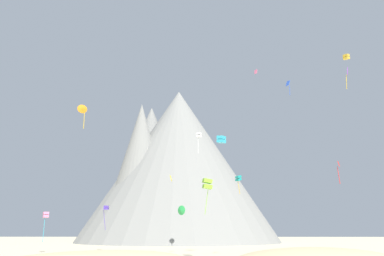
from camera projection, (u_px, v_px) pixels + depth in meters
name	position (u px, v px, depth m)	size (l,w,h in m)	color
rock_massif	(169.00, 167.00, 147.54)	(88.78, 88.78, 48.92)	gray
kite_orange_mid	(83.00, 109.00, 59.38)	(1.43, 1.14, 3.34)	orange
kite_green_low	(181.00, 210.00, 82.74)	(1.56, 1.30, 1.73)	green
kite_red_low	(339.00, 168.00, 59.19)	(0.47, 0.62, 3.02)	red
kite_lime_low	(207.00, 184.00, 68.96)	(1.63, 1.57, 5.35)	#8CD133
kite_gold_high	(346.00, 57.00, 73.31)	(1.18, 1.18, 0.91)	gold
kite_cyan_mid	(221.00, 139.00, 81.05)	(1.75, 1.73, 1.33)	#33BCDB
kite_pink_low	(46.00, 215.00, 82.93)	(1.32, 1.33, 5.33)	pink
kite_yellow_low	(171.00, 178.00, 80.77)	(0.39, 1.21, 1.10)	yellow
kite_teal_low	(238.00, 179.00, 75.55)	(1.11, 1.10, 3.12)	teal
kite_indigo_low	(106.00, 208.00, 89.97)	(1.04, 0.91, 4.74)	#5138B2
kite_violet_high	(347.00, 74.00, 64.42)	(0.50, 0.66, 3.20)	purple
kite_white_mid	(199.00, 135.00, 98.77)	(1.15, 1.16, 4.57)	white
kite_rainbow_high	(256.00, 72.00, 88.60)	(0.55, 0.73, 0.89)	#E5668C
kite_blue_high	(288.00, 85.00, 76.87)	(0.69, 0.88, 2.58)	blue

